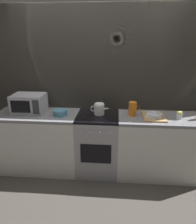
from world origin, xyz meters
TOP-DOWN VIEW (x-y plane):
  - ground_plane at (0.00, 0.00)m, footprint 8.00×8.00m
  - back_wall at (0.00, 0.32)m, footprint 3.60×0.05m
  - counter_left at (-0.90, 0.00)m, footprint 1.20×0.60m
  - stove_unit at (-0.00, -0.00)m, footprint 0.60×0.63m
  - counter_right at (0.90, 0.00)m, footprint 1.20×0.60m
  - microwave at (-1.02, 0.06)m, footprint 0.46×0.35m
  - kettle at (0.02, 0.04)m, footprint 0.28×0.15m
  - mixing_bowl at (-0.53, -0.04)m, footprint 0.20×0.20m
  - pitcher at (0.49, 0.03)m, footprint 0.16×0.11m
  - dish_pile at (0.79, -0.02)m, footprint 0.30×0.40m
  - spice_jar at (1.12, -0.05)m, footprint 0.08×0.08m

SIDE VIEW (x-z plane):
  - ground_plane at x=0.00m, z-range 0.00..0.00m
  - stove_unit at x=0.00m, z-range 0.00..0.90m
  - counter_left at x=-0.90m, z-range 0.00..0.90m
  - counter_right at x=0.90m, z-range 0.00..0.90m
  - dish_pile at x=0.79m, z-range 0.89..0.96m
  - mixing_bowl at x=-0.53m, z-range 0.90..0.98m
  - spice_jar at x=1.12m, z-range 0.90..1.00m
  - kettle at x=0.02m, z-range 0.90..1.06m
  - pitcher at x=0.49m, z-range 0.90..1.10m
  - microwave at x=-1.02m, z-range 0.90..1.17m
  - back_wall at x=0.00m, z-range 0.00..2.40m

